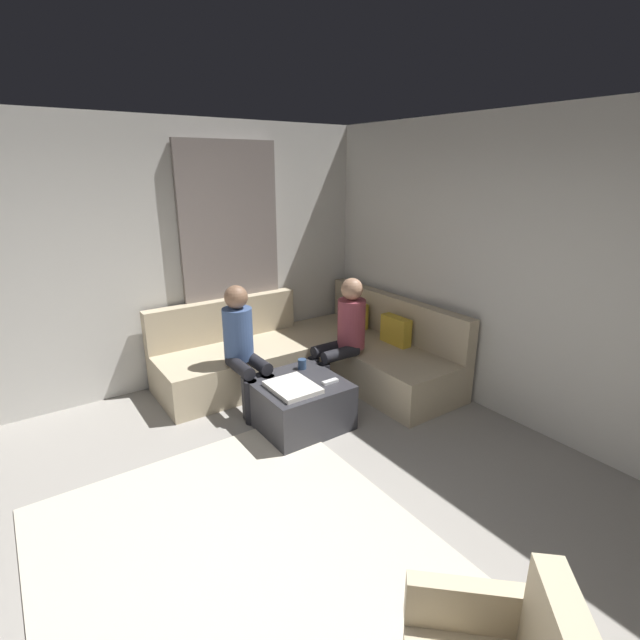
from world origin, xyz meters
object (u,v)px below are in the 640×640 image
(ottoman, at_px, (299,403))
(person_on_couch_back, at_px, (344,332))
(game_remote, at_px, (330,382))
(person_on_couch_side, at_px, (243,344))
(sectional_couch, at_px, (315,355))
(coffee_mug, at_px, (302,364))

(ottoman, height_order, person_on_couch_back, person_on_couch_back)
(game_remote, relative_size, person_on_couch_side, 0.12)
(ottoman, bearing_deg, sectional_couch, 137.04)
(ottoman, bearing_deg, person_on_couch_side, -155.46)
(sectional_couch, height_order, person_on_couch_back, person_on_couch_back)
(person_on_couch_side, bearing_deg, coffee_mug, 142.01)
(coffee_mug, height_order, person_on_couch_back, person_on_couch_back)
(ottoman, height_order, person_on_couch_side, person_on_couch_side)
(game_remote, distance_m, person_on_couch_side, 0.91)
(ottoman, height_order, coffee_mug, coffee_mug)
(coffee_mug, xyz_separation_m, person_on_couch_back, (-0.06, 0.53, 0.19))
(ottoman, xyz_separation_m, coffee_mug, (-0.22, 0.18, 0.26))
(game_remote, height_order, person_on_couch_back, person_on_couch_back)
(person_on_couch_side, bearing_deg, sectional_couch, -170.83)
(person_on_couch_side, bearing_deg, game_remote, 122.73)
(sectional_couch, bearing_deg, coffee_mug, -44.49)
(coffee_mug, bearing_deg, person_on_couch_side, -127.99)
(coffee_mug, relative_size, person_on_couch_side, 0.08)
(sectional_couch, relative_size, person_on_couch_side, 2.12)
(coffee_mug, height_order, person_on_couch_side, person_on_couch_side)
(sectional_couch, xyz_separation_m, game_remote, (0.89, -0.44, 0.15))
(ottoman, relative_size, person_on_couch_side, 0.63)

